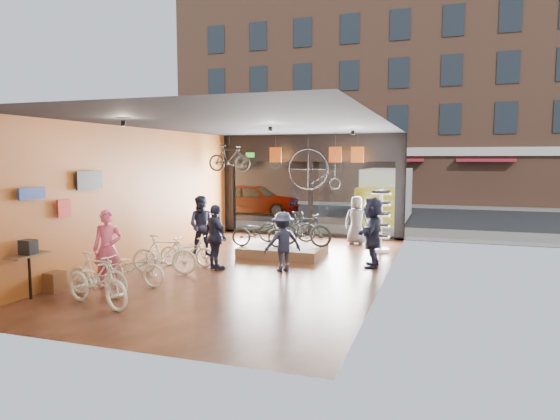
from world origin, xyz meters
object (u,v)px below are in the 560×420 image
at_px(sunglasses_rack, 381,221).
at_px(display_bike_left, 259,232).
at_px(box_truck, 385,196).
at_px(customer_4, 356,220).
at_px(customer_0, 108,249).
at_px(penny_farthing, 316,171).
at_px(floor_bike_2, 133,268).
at_px(customer_5, 372,232).
at_px(display_platform, 283,251).
at_px(display_bike_mid, 304,229).
at_px(floor_bike_1, 97,275).
at_px(customer_3, 283,242).
at_px(hung_bike, 229,158).
at_px(street_car, 254,199).
at_px(customer_2, 216,237).
at_px(display_bike_right, 287,227).
at_px(floor_bike_3, 164,254).
at_px(floor_bike_0, 97,282).
at_px(customer_1, 203,226).
at_px(floor_bike_4, 187,251).

bearing_deg(sunglasses_rack, display_bike_left, -132.14).
xyz_separation_m(box_truck, customer_4, (-0.21, -6.48, -0.38)).
xyz_separation_m(customer_0, penny_farthing, (2.96, 7.50, 1.61)).
bearing_deg(display_bike_left, customer_0, 147.29).
distance_m(floor_bike_2, sunglasses_rack, 7.79).
height_order(customer_4, customer_5, customer_5).
height_order(display_platform, customer_0, customer_0).
height_order(display_bike_mid, customer_0, customer_0).
distance_m(floor_bike_1, customer_3, 4.64).
distance_m(display_bike_mid, hung_bike, 4.58).
height_order(display_platform, penny_farthing, penny_farthing).
height_order(street_car, hung_bike, hung_bike).
distance_m(customer_0, customer_2, 2.87).
relative_size(floor_bike_2, penny_farthing, 0.90).
bearing_deg(customer_3, customer_4, -142.76).
height_order(display_platform, customer_2, customer_2).
distance_m(floor_bike_1, display_platform, 5.98).
height_order(customer_3, customer_4, customer_4).
xyz_separation_m(display_bike_right, customer_2, (-1.02, -3.02, 0.09)).
xyz_separation_m(floor_bike_1, penny_farthing, (2.71, 8.20, 2.02)).
height_order(floor_bike_2, floor_bike_3, floor_bike_3).
xyz_separation_m(box_truck, floor_bike_2, (-4.14, -13.63, -0.78)).
distance_m(floor_bike_0, display_bike_mid, 6.66).
relative_size(display_bike_right, customer_5, 0.95).
relative_size(floor_bike_0, floor_bike_3, 1.09).
relative_size(box_truck, customer_2, 3.54).
bearing_deg(customer_3, display_bike_right, -114.03).
bearing_deg(floor_bike_0, floor_bike_3, 20.28).
height_order(floor_bike_3, display_bike_right, display_bike_right).
bearing_deg(customer_5, customer_1, -91.10).
distance_m(street_car, floor_bike_4, 12.68).
bearing_deg(penny_farthing, street_car, 124.99).
distance_m(customer_4, sunglasses_rack, 1.46).
bearing_deg(floor_bike_3, display_bike_left, -39.32).
xyz_separation_m(customer_1, hung_bike, (-0.48, 3.10, 2.02)).
xyz_separation_m(floor_bike_2, floor_bike_3, (0.06, 1.26, 0.08)).
height_order(floor_bike_2, customer_1, customer_1).
distance_m(floor_bike_1, floor_bike_2, 1.02).
height_order(floor_bike_3, customer_4, customer_4).
height_order(display_bike_left, sunglasses_rack, sunglasses_rack).
bearing_deg(floor_bike_1, street_car, 12.64).
relative_size(floor_bike_4, customer_0, 0.88).
distance_m(display_platform, sunglasses_rack, 3.23).
relative_size(display_platform, display_bike_mid, 1.39).
distance_m(street_car, sunglasses_rack, 11.44).
height_order(display_bike_right, customer_2, customer_2).
distance_m(street_car, floor_bike_2, 14.88).
bearing_deg(penny_farthing, hung_bike, -173.19).
bearing_deg(box_truck, display_bike_mid, -98.54).
distance_m(customer_2, hung_bike, 5.39).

